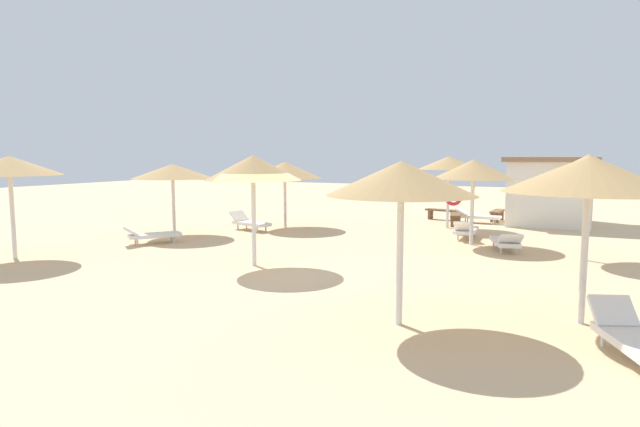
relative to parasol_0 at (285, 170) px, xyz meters
The scene contains 20 objects.
ground_plane 8.67m from the parasol_0, 63.77° to the right, with size 80.00×80.00×0.00m, color #DBBA8C.
parasol_0 is the anchor object (origin of this frame).
parasol_1 11.26m from the parasol_0, 12.26° to the right, with size 2.49×2.49×3.00m.
parasol_2 4.53m from the parasol_0, 127.08° to the right, with size 2.98×2.98×2.64m.
parasol_3 13.87m from the parasol_0, 39.00° to the right, with size 2.89×2.89×2.96m.
parasol_4 6.68m from the parasol_0, 23.35° to the left, with size 2.50×2.50×2.93m.
parasol_5 7.75m from the parasol_0, ahead, with size 2.66×2.66×2.83m.
parasol_6 7.57m from the parasol_0, 67.49° to the right, with size 2.58×2.58×2.97m.
parasol_7 12.83m from the parasol_0, 52.19° to the right, with size 2.60×2.60×2.87m.
parasol_8 9.90m from the parasol_0, 112.96° to the right, with size 2.81×2.81×2.95m.
lounger_0 2.60m from the parasol_0, 123.87° to the right, with size 2.00×1.21×0.71m.
lounger_1 9.27m from the parasol_0, 12.21° to the right, with size 1.17×2.01×0.67m.
lounger_2 6.23m from the parasol_0, 111.50° to the right, with size 1.65×1.91×0.67m.
lounger_3 15.47m from the parasol_0, 41.83° to the right, with size 1.27×1.98×0.74m.
lounger_4 8.72m from the parasol_0, 34.48° to the left, with size 1.95×0.76×0.62m.
lounger_5 7.58m from the parasol_0, ahead, with size 0.69×1.91×0.71m.
bench_0 7.52m from the parasol_0, 29.91° to the left, with size 0.61×1.54×0.49m.
bench_1 9.92m from the parasol_0, 37.52° to the left, with size 0.52×1.53×0.49m.
bench_2 7.76m from the parasol_0, 44.69° to the left, with size 1.55×0.66×0.49m.
beach_cabana 11.51m from the parasol_0, 31.05° to the left, with size 3.63×4.37×2.90m.
Camera 1 is at (6.72, -11.36, 2.97)m, focal length 29.41 mm.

